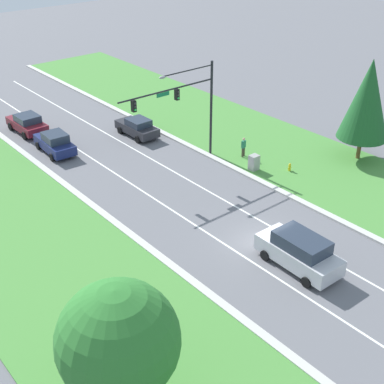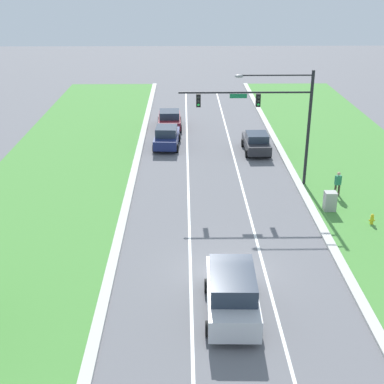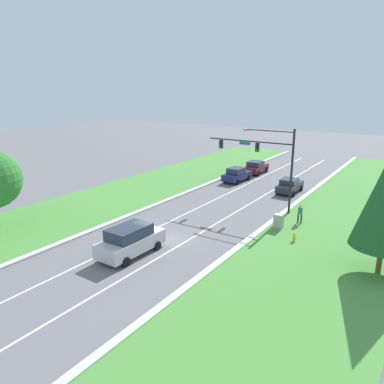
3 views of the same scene
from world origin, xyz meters
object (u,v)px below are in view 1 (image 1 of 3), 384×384
object	(u,v)px
utility_cabinet	(254,163)
oak_near_left_tree	(118,341)
silver_suv	(299,251)
conifer_near_right_tree	(367,99)
navy_sedan	(55,143)
burgundy_sedan	(27,123)
traffic_signal_mast	(186,100)
fire_hydrant	(290,168)
pedestrian	(244,146)
charcoal_sedan	(137,127)

from	to	relation	value
utility_cabinet	oak_near_left_tree	size ratio (longest dim) A/B	0.20
silver_suv	conifer_near_right_tree	bearing A→B (deg)	24.65
navy_sedan	burgundy_sedan	xyz separation A→B (m)	(0.10, 5.44, -0.01)
burgundy_sedan	utility_cabinet	world-z (taller)	burgundy_sedan
traffic_signal_mast	burgundy_sedan	distance (m)	16.01
utility_cabinet	fire_hydrant	bearing A→B (deg)	-44.24
traffic_signal_mast	utility_cabinet	world-z (taller)	traffic_signal_mast
burgundy_sedan	conifer_near_right_tree	bearing A→B (deg)	-52.11
navy_sedan	pedestrian	bearing A→B (deg)	-40.09
navy_sedan	silver_suv	bearing A→B (deg)	-78.53
silver_suv	conifer_near_right_tree	size ratio (longest dim) A/B	0.63
utility_cabinet	navy_sedan	bearing A→B (deg)	128.62
utility_cabinet	fire_hydrant	world-z (taller)	utility_cabinet
utility_cabinet	conifer_near_right_tree	bearing A→B (deg)	-26.19
traffic_signal_mast	navy_sedan	size ratio (longest dim) A/B	1.86
silver_suv	burgundy_sedan	bearing A→B (deg)	98.13
pedestrian	conifer_near_right_tree	bearing A→B (deg)	122.42
fire_hydrant	conifer_near_right_tree	size ratio (longest dim) A/B	0.09
charcoal_sedan	pedestrian	xyz separation A→B (m)	(4.01, -9.03, 0.14)
charcoal_sedan	burgundy_sedan	size ratio (longest dim) A/B	0.96
navy_sedan	utility_cabinet	xyz separation A→B (m)	(10.10, -12.64, -0.23)
navy_sedan	silver_suv	distance (m)	23.00
navy_sedan	utility_cabinet	size ratio (longest dim) A/B	3.63
silver_suv	burgundy_sedan	distance (m)	28.38
traffic_signal_mast	fire_hydrant	bearing A→B (deg)	-50.71
silver_suv	navy_sedan	bearing A→B (deg)	99.93
charcoal_sedan	silver_suv	size ratio (longest dim) A/B	0.86
charcoal_sedan	silver_suv	world-z (taller)	silver_suv
navy_sedan	burgundy_sedan	size ratio (longest dim) A/B	1.01
silver_suv	pedestrian	world-z (taller)	silver_suv
silver_suv	pedestrian	distance (m)	14.56
fire_hydrant	navy_sedan	bearing A→B (deg)	129.65
charcoal_sedan	burgundy_sedan	bearing A→B (deg)	135.01
pedestrian	traffic_signal_mast	bearing A→B (deg)	-42.74
burgundy_sedan	conifer_near_right_tree	distance (m)	28.61
traffic_signal_mast	silver_suv	xyz separation A→B (m)	(-3.64, -14.40, -4.11)
utility_cabinet	pedestrian	world-z (taller)	pedestrian
pedestrian	oak_near_left_tree	world-z (taller)	oak_near_left_tree
navy_sedan	conifer_near_right_tree	xyz separation A→B (m)	(17.98, -16.52, 4.10)
burgundy_sedan	oak_near_left_tree	size ratio (longest dim) A/B	0.72
charcoal_sedan	utility_cabinet	size ratio (longest dim) A/B	3.44
traffic_signal_mast	utility_cabinet	bearing A→B (deg)	-54.03
traffic_signal_mast	burgundy_sedan	bearing A→B (deg)	116.54
conifer_near_right_tree	burgundy_sedan	bearing A→B (deg)	129.16
pedestrian	charcoal_sedan	bearing A→B (deg)	-82.03
burgundy_sedan	utility_cabinet	size ratio (longest dim) A/B	3.60
silver_suv	pedestrian	size ratio (longest dim) A/B	3.00
silver_suv	oak_near_left_tree	distance (m)	13.47
traffic_signal_mast	fire_hydrant	world-z (taller)	traffic_signal_mast
navy_sedan	fire_hydrant	xyz separation A→B (m)	(12.05, -14.54, -0.52)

